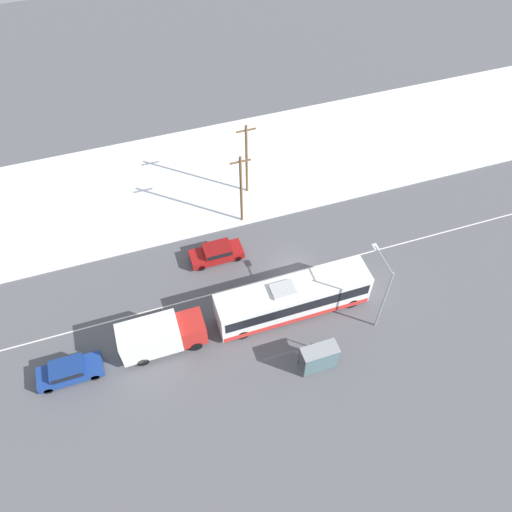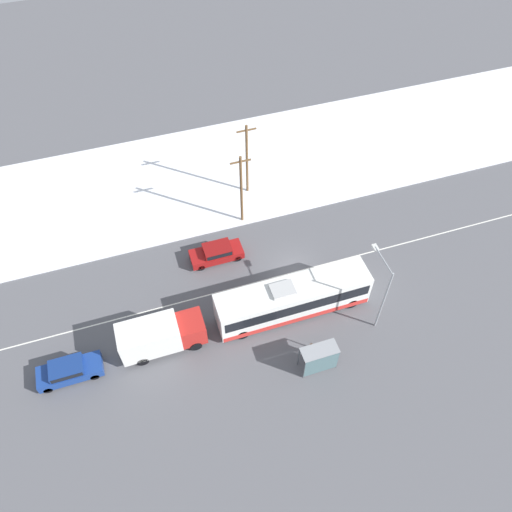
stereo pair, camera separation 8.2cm
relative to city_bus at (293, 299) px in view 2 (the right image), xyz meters
The scene contains 12 objects.
ground_plane 4.16m from the city_bus, 67.56° to the left, with size 120.00×120.00×0.00m, color #56565B.
snow_lot 17.80m from the city_bus, 85.30° to the left, with size 80.00×15.22×0.12m.
lane_marking_center 4.16m from the city_bus, 67.56° to the left, with size 60.00×0.12×0.00m.
city_bus is the anchor object (origin of this frame).
box_truck 10.45m from the city_bus, behind, with size 6.32×2.30×2.96m.
sedan_car 8.27m from the city_bus, 121.20° to the left, with size 4.54×1.80×1.48m.
parked_car_near_truck 17.31m from the city_bus, behind, with size 4.59×1.80×1.48m.
pedestrian_at_stop 4.20m from the city_bus, 91.36° to the right, with size 0.61×0.27×1.70m.
bus_shelter 5.38m from the city_bus, 89.30° to the right, with size 2.69×1.20×2.40m.
streetlamp 6.88m from the city_bus, 25.06° to the right, with size 0.36×2.98×6.79m.
utility_pole_roadside 10.94m from the city_bus, 94.67° to the left, with size 1.80×0.24×7.52m.
utility_pole_snowlot 14.43m from the city_bus, 86.97° to the left, with size 1.80×0.24×7.71m.
Camera 2 is at (-10.89, -23.27, 33.89)m, focal length 35.00 mm.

